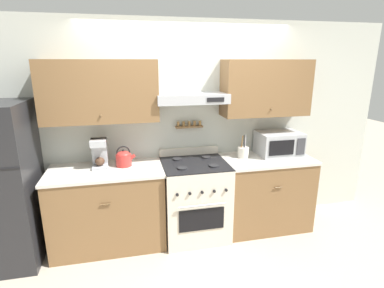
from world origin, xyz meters
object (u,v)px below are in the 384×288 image
(stove_range, at_px, (195,199))
(utensil_crock, at_px, (243,152))
(microwave, at_px, (279,143))
(tea_kettle, at_px, (124,158))
(coffee_maker, at_px, (99,153))

(stove_range, relative_size, utensil_crock, 3.63)
(stove_range, relative_size, microwave, 1.91)
(tea_kettle, height_order, coffee_maker, coffee_maker)
(tea_kettle, xyz_separation_m, microwave, (1.92, 0.02, 0.05))
(stove_range, distance_m, tea_kettle, 0.97)
(stove_range, xyz_separation_m, microwave, (1.12, 0.12, 0.60))
(stove_range, xyz_separation_m, coffee_maker, (-1.06, 0.14, 0.62))
(tea_kettle, bearing_deg, microwave, 0.53)
(stove_range, bearing_deg, coffee_maker, 172.75)
(coffee_maker, bearing_deg, stove_range, -7.25)
(tea_kettle, bearing_deg, utensil_crock, 0.00)
(microwave, bearing_deg, tea_kettle, -179.47)
(coffee_maker, xyz_separation_m, microwave, (2.18, -0.01, -0.02))
(tea_kettle, relative_size, utensil_crock, 0.83)
(stove_range, xyz_separation_m, tea_kettle, (-0.80, 0.11, 0.55))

